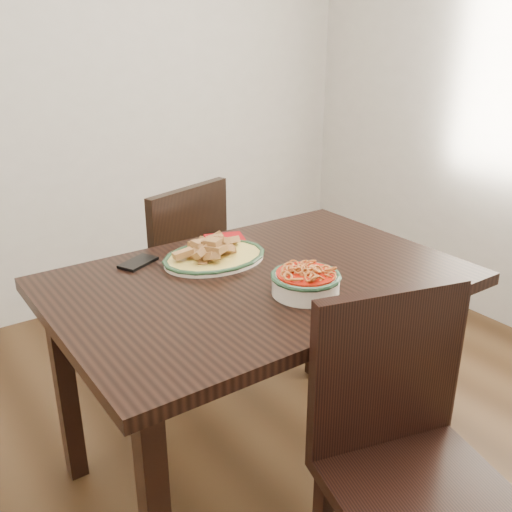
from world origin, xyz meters
TOP-DOWN VIEW (x-y plane):
  - floor at (0.00, 0.00)m, footprint 3.50×3.50m
  - wall_back at (0.00, 1.75)m, footprint 3.50×0.10m
  - dining_table at (0.06, 0.13)m, footprint 1.27×0.85m
  - chair_far at (0.11, 0.84)m, footprint 0.53×0.53m
  - chair_near at (0.06, -0.49)m, footprint 0.51×0.51m
  - fish_plate at (0.01, 0.32)m, footprint 0.35×0.27m
  - noodle_bowl at (0.09, -0.05)m, footprint 0.21×0.21m
  - smartphone at (-0.21, 0.44)m, footprint 0.15×0.12m
  - napkin at (0.14, 0.46)m, footprint 0.17×0.16m

SIDE VIEW (x-z plane):
  - floor at x=0.00m, z-range 0.00..0.00m
  - chair_far at x=0.11m, z-range 0.05..0.94m
  - chair_near at x=0.06m, z-range 0.05..0.94m
  - dining_table at x=0.06m, z-range 0.28..1.03m
  - smartphone at x=-0.21m, z-range 0.75..0.76m
  - napkin at x=0.14m, z-range 0.75..0.76m
  - noodle_bowl at x=0.09m, z-range 0.75..0.83m
  - fish_plate at x=0.01m, z-range 0.74..0.85m
  - wall_back at x=0.00m, z-range 0.00..2.60m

